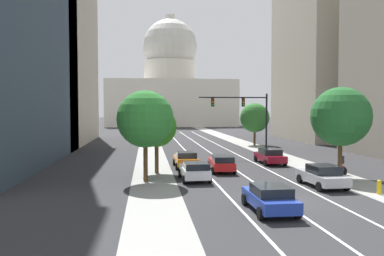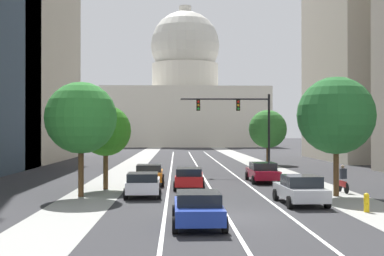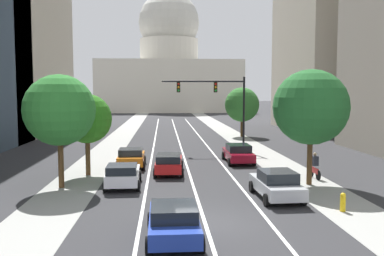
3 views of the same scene
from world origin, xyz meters
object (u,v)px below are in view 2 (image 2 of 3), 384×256
at_px(traffic_signal_mast, 242,116).
at_px(street_tree_near_left, 81,118).
at_px(car_silver, 300,189).
at_px(cyclist, 343,179).
at_px(street_tree_mid_left, 106,131).
at_px(street_tree_mid_right, 336,116).
at_px(fire_hydrant, 367,202).
at_px(car_crimson, 263,172).
at_px(car_white, 143,184).
at_px(capitol_building, 185,97).
at_px(car_blue, 198,208).
at_px(street_tree_far_right, 268,129).
at_px(car_orange, 149,174).
at_px(car_red, 189,177).

bearing_deg(traffic_signal_mast, street_tree_near_left, -127.56).
bearing_deg(car_silver, cyclist, -40.59).
distance_m(street_tree_mid_left, street_tree_mid_right, 14.55).
bearing_deg(fire_hydrant, car_crimson, 100.02).
bearing_deg(car_white, cyclist, -84.07).
relative_size(fire_hydrant, cyclist, 0.53).
bearing_deg(car_crimson, capitol_building, 2.45).
bearing_deg(car_crimson, car_blue, 161.93).
relative_size(car_white, street_tree_far_right, 0.66).
distance_m(traffic_signal_mast, street_tree_mid_left, 15.13).
relative_size(car_blue, car_silver, 0.97).
xyz_separation_m(car_crimson, traffic_signal_mast, (-0.71, 6.59, 4.34)).
distance_m(fire_hydrant, cyclist, 7.60).
bearing_deg(street_tree_mid_left, fire_hydrant, -35.57).
distance_m(capitol_building, traffic_signal_mast, 85.16).
relative_size(capitol_building, street_tree_mid_left, 7.27).
relative_size(car_white, street_tree_near_left, 0.62).
bearing_deg(car_white, car_silver, -112.76).
height_order(car_orange, car_crimson, car_crimson).
distance_m(car_crimson, street_tree_far_right, 19.99).
height_order(car_blue, traffic_signal_mast, traffic_signal_mast).
bearing_deg(car_orange, car_white, 179.29).
height_order(cyclist, street_tree_far_right, street_tree_far_right).
bearing_deg(cyclist, fire_hydrant, 164.59).
bearing_deg(car_crimson, car_red, 126.94).
height_order(traffic_signal_mast, street_tree_far_right, traffic_signal_mast).
distance_m(traffic_signal_mast, street_tree_mid_right, 15.27).
relative_size(traffic_signal_mast, cyclist, 4.58).
distance_m(traffic_signal_mast, street_tree_far_right, 13.59).
xyz_separation_m(street_tree_mid_right, street_tree_far_right, (1.01, 27.58, -0.69)).
xyz_separation_m(car_crimson, cyclist, (3.87, -6.59, 0.08)).
height_order(car_white, street_tree_far_right, street_tree_far_right).
relative_size(car_red, street_tree_near_left, 0.69).
bearing_deg(cyclist, car_blue, 133.64).
relative_size(cyclist, street_tree_mid_right, 0.25).
distance_m(traffic_signal_mast, fire_hydrant, 21.40).
distance_m(car_blue, traffic_signal_mast, 24.77).
height_order(capitol_building, cyclist, capitol_building).
bearing_deg(fire_hydrant, car_silver, 133.47).
distance_m(car_white, cyclist, 12.34).
bearing_deg(car_silver, car_white, 66.46).
xyz_separation_m(fire_hydrant, street_tree_mid_left, (-13.57, 9.70, 3.37)).
bearing_deg(cyclist, car_orange, 62.79).
height_order(street_tree_mid_right, street_tree_far_right, street_tree_mid_right).
bearing_deg(fire_hydrant, car_white, 151.40).
xyz_separation_m(street_tree_near_left, street_tree_mid_left, (0.90, 3.73, -0.75)).
relative_size(capitol_building, street_tree_far_right, 6.46).
bearing_deg(fire_hydrant, cyclist, 79.52).
bearing_deg(traffic_signal_mast, car_blue, -101.53).
height_order(car_white, traffic_signal_mast, traffic_signal_mast).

